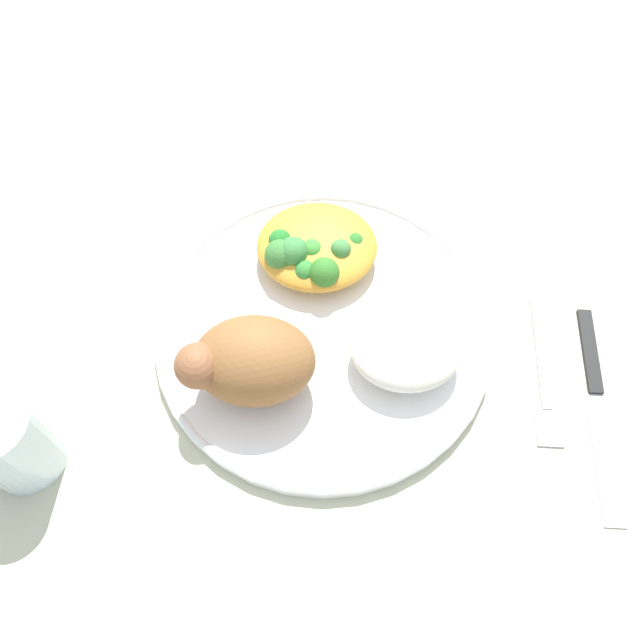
# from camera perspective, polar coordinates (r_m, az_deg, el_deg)

# --- Properties ---
(ground_plane) EXTENTS (2.00, 2.00, 0.00)m
(ground_plane) POSITION_cam_1_polar(r_m,az_deg,el_deg) (0.60, -0.00, -1.12)
(ground_plane) COLOR beige
(plate) EXTENTS (0.29, 0.29, 0.01)m
(plate) POSITION_cam_1_polar(r_m,az_deg,el_deg) (0.59, -0.00, -0.78)
(plate) COLOR white
(plate) RESTS_ON ground_plane
(roasted_chicken) EXTENTS (0.11, 0.07, 0.07)m
(roasted_chicken) POSITION_cam_1_polar(r_m,az_deg,el_deg) (0.53, -6.30, -3.46)
(roasted_chicken) COLOR brown
(roasted_chicken) RESTS_ON plate
(rice_pile) EXTENTS (0.09, 0.08, 0.04)m
(rice_pile) POSITION_cam_1_polar(r_m,az_deg,el_deg) (0.56, 6.90, -2.35)
(rice_pile) COLOR white
(rice_pile) RESTS_ON plate
(mac_cheese_with_broccoli) EXTENTS (0.11, 0.10, 0.04)m
(mac_cheese_with_broccoli) POSITION_cam_1_polar(r_m,az_deg,el_deg) (0.61, -0.78, 6.03)
(mac_cheese_with_broccoli) COLOR gold
(mac_cheese_with_broccoli) RESTS_ON plate
(fork) EXTENTS (0.02, 0.14, 0.01)m
(fork) POSITION_cam_1_polar(r_m,az_deg,el_deg) (0.61, 18.02, -4.52)
(fork) COLOR #B2B2B7
(fork) RESTS_ON ground_plane
(knife) EXTENTS (0.02, 0.19, 0.01)m
(knife) POSITION_cam_1_polar(r_m,az_deg,el_deg) (0.61, 21.96, -5.61)
(knife) COLOR black
(knife) RESTS_ON ground_plane
(water_glass) EXTENTS (0.06, 0.06, 0.08)m
(water_glass) POSITION_cam_1_polar(r_m,az_deg,el_deg) (0.57, -25.03, -9.11)
(water_glass) COLOR silver
(water_glass) RESTS_ON ground_plane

